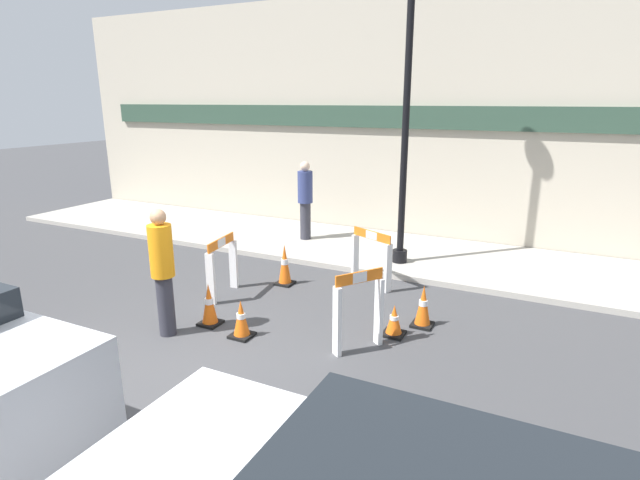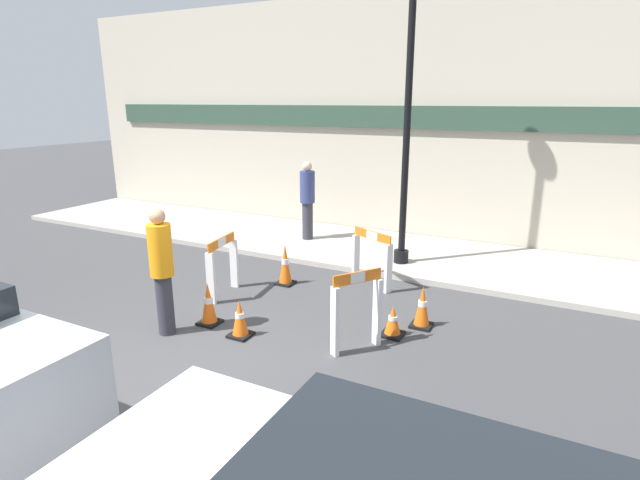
# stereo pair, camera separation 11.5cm
# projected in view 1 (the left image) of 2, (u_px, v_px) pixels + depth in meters

# --- Properties ---
(ground_plane) EXTENTS (60.00, 60.00, 0.00)m
(ground_plane) POSITION_uv_depth(u_px,v_px,m) (155.00, 379.00, 5.88)
(ground_plane) COLOR #424244
(sidewalk_slab) EXTENTS (18.00, 2.93, 0.11)m
(sidewalk_slab) POSITION_uv_depth(u_px,v_px,m) (351.00, 247.00, 11.01)
(sidewalk_slab) COLOR #ADA89E
(sidewalk_slab) RESTS_ON ground_plane
(storefront_facade) EXTENTS (18.00, 0.22, 5.50)m
(storefront_facade) POSITION_uv_depth(u_px,v_px,m) (379.00, 119.00, 11.61)
(storefront_facade) COLOR #BCB29E
(storefront_facade) RESTS_ON ground_plane
(streetlamp_post) EXTENTS (0.44, 0.44, 6.10)m
(streetlamp_post) POSITION_uv_depth(u_px,v_px,m) (409.00, 53.00, 8.76)
(streetlamp_post) COLOR black
(streetlamp_post) RESTS_ON sidewalk_slab
(barricade_0) EXTENTS (0.51, 0.66, 1.08)m
(barricade_0) POSITION_uv_depth(u_px,v_px,m) (359.00, 309.00, 6.44)
(barricade_0) COLOR white
(barricade_0) RESTS_ON ground_plane
(barricade_1) EXTENTS (0.85, 0.48, 1.00)m
(barricade_1) POSITION_uv_depth(u_px,v_px,m) (371.00, 256.00, 8.70)
(barricade_1) COLOR white
(barricade_1) RESTS_ON ground_plane
(barricade_2) EXTENTS (0.26, 0.85, 1.00)m
(barricade_2) POSITION_uv_depth(u_px,v_px,m) (222.00, 265.00, 8.26)
(barricade_2) COLOR white
(barricade_2) RESTS_ON ground_plane
(traffic_cone_0) EXTENTS (0.30, 0.30, 0.74)m
(traffic_cone_0) POSITION_uv_depth(u_px,v_px,m) (285.00, 265.00, 8.82)
(traffic_cone_0) COLOR black
(traffic_cone_0) RESTS_ON ground_plane
(traffic_cone_1) EXTENTS (0.30, 0.30, 0.45)m
(traffic_cone_1) POSITION_uv_depth(u_px,v_px,m) (394.00, 321.00, 6.93)
(traffic_cone_1) COLOR black
(traffic_cone_1) RESTS_ON ground_plane
(traffic_cone_2) EXTENTS (0.30, 0.30, 0.63)m
(traffic_cone_2) POSITION_uv_depth(u_px,v_px,m) (423.00, 307.00, 7.19)
(traffic_cone_2) COLOR black
(traffic_cone_2) RESTS_ON ground_plane
(traffic_cone_3) EXTENTS (0.30, 0.30, 0.64)m
(traffic_cone_3) POSITION_uv_depth(u_px,v_px,m) (209.00, 305.00, 7.23)
(traffic_cone_3) COLOR black
(traffic_cone_3) RESTS_ON ground_plane
(traffic_cone_4) EXTENTS (0.30, 0.30, 0.54)m
(traffic_cone_4) POSITION_uv_depth(u_px,v_px,m) (241.00, 319.00, 6.87)
(traffic_cone_4) COLOR black
(traffic_cone_4) RESTS_ON ground_plane
(person_worker) EXTENTS (0.45, 0.45, 1.80)m
(person_worker) POSITION_uv_depth(u_px,v_px,m) (163.00, 268.00, 6.76)
(person_worker) COLOR #33333D
(person_worker) RESTS_ON ground_plane
(person_pedestrian) EXTENTS (0.42, 0.42, 1.77)m
(person_pedestrian) POSITION_uv_depth(u_px,v_px,m) (305.00, 198.00, 11.18)
(person_pedestrian) COLOR #33333D
(person_pedestrian) RESTS_ON sidewalk_slab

